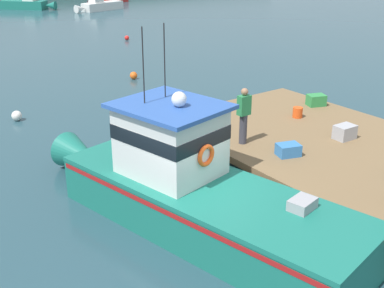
# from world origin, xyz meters

# --- Properties ---
(ground_plane) EXTENTS (200.00, 200.00, 0.00)m
(ground_plane) POSITION_xyz_m (0.00, 0.00, 0.00)
(ground_plane) COLOR #23424C
(dock) EXTENTS (6.00, 9.00, 1.20)m
(dock) POSITION_xyz_m (4.80, 0.00, 1.07)
(dock) COLOR #4C3D2D
(dock) RESTS_ON ground
(main_fishing_boat) EXTENTS (4.15, 9.96, 4.80)m
(main_fishing_boat) POSITION_xyz_m (0.08, 0.06, 1.01)
(main_fishing_boat) COLOR #196B5B
(main_fishing_boat) RESTS_ON ground
(crate_stack_mid_dock) EXTENTS (0.72, 0.62, 0.39)m
(crate_stack_mid_dock) POSITION_xyz_m (7.13, 2.23, 1.39)
(crate_stack_mid_dock) COLOR #2D8442
(crate_stack_mid_dock) RESTS_ON dock
(crate_single_far) EXTENTS (0.71, 0.60, 0.32)m
(crate_single_far) POSITION_xyz_m (3.11, -0.29, 1.36)
(crate_single_far) COLOR #3370B2
(crate_single_far) RESTS_ON dock
(crate_single_by_cleat) EXTENTS (0.62, 0.46, 0.42)m
(crate_single_by_cleat) POSITION_xyz_m (5.34, -0.40, 1.41)
(crate_single_by_cleat) COLOR #9E9EA3
(crate_single_by_cleat) RESTS_ON dock
(bait_bucket) EXTENTS (0.32, 0.32, 0.34)m
(bait_bucket) POSITION_xyz_m (5.65, 1.73, 1.37)
(bait_bucket) COLOR #E04C19
(bait_bucket) RESTS_ON dock
(deckhand_further_back) EXTENTS (0.36, 0.22, 1.63)m
(deckhand_further_back) POSITION_xyz_m (2.70, 1.10, 2.06)
(deckhand_further_back) COLOR #383842
(deckhand_further_back) RESTS_ON dock
(moored_boat_off_the_point) EXTENTS (5.54, 2.28, 1.38)m
(moored_boat_off_the_point) POSITION_xyz_m (16.68, 38.62, 0.48)
(moored_boat_off_the_point) COLOR silver
(moored_boat_off_the_point) RESTS_ON ground
(moored_boat_far_right) EXTENTS (4.89, 5.12, 1.50)m
(moored_boat_far_right) POSITION_xyz_m (11.11, 43.90, 0.52)
(moored_boat_far_right) COLOR #196B5B
(moored_boat_far_right) RESTS_ON ground
(mooring_buoy_channel_marker) EXTENTS (0.32, 0.32, 0.32)m
(mooring_buoy_channel_marker) POSITION_xyz_m (10.98, 22.81, 0.16)
(mooring_buoy_channel_marker) COLOR red
(mooring_buoy_channel_marker) RESTS_ON ground
(mooring_buoy_outer) EXTENTS (0.40, 0.40, 0.40)m
(mooring_buoy_outer) POSITION_xyz_m (-0.92, 10.31, 0.20)
(mooring_buoy_outer) COLOR silver
(mooring_buoy_outer) RESTS_ON ground
(mooring_buoy_inshore) EXTENTS (0.38, 0.38, 0.38)m
(mooring_buoy_inshore) POSITION_xyz_m (5.97, 13.12, 0.19)
(mooring_buoy_inshore) COLOR #EA5B19
(mooring_buoy_inshore) RESTS_ON ground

